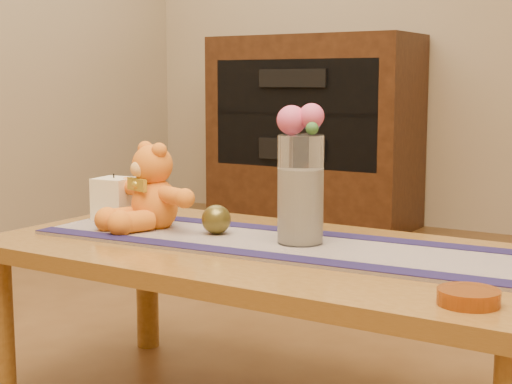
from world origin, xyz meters
The scene contains 23 objects.
coffee_table_top centered at (0.00, 0.00, 0.43)m, with size 1.40×0.70×0.04m, color brown.
table_leg_fl centered at (-0.64, -0.29, 0.21)m, with size 0.07×0.07×0.41m, color brown.
table_leg_bl centered at (-0.64, 0.29, 0.21)m, with size 0.07×0.07×0.41m, color brown.
persian_runner centered at (-0.02, 0.03, 0.45)m, with size 1.20×0.35×0.01m, color #211C4F.
runner_border_near centered at (-0.01, -0.12, 0.46)m, with size 1.20×0.06×0.00m, color #19143D.
runner_border_far centered at (-0.03, 0.17, 0.46)m, with size 1.20×0.06×0.00m, color #19143D.
teddy_bear centered at (-0.38, 0.02, 0.56)m, with size 0.32×0.26×0.21m, color orange, non-canonical shape.
pillar_candle centered at (-0.56, 0.06, 0.52)m, with size 0.10×0.10×0.12m, color #FFEEBB.
candle_wick centered at (-0.56, 0.06, 0.58)m, with size 0.00×0.00×0.01m, color black.
glass_vase centered at (0.05, 0.04, 0.59)m, with size 0.11×0.11×0.26m, color silver.
potpourri_fill centered at (0.05, 0.04, 0.55)m, with size 0.09×0.09×0.18m, color beige.
rose_left centered at (0.03, 0.03, 0.75)m, with size 0.07×0.07×0.07m, color #DD4E79.
rose_right centered at (0.07, 0.05, 0.76)m, with size 0.06×0.06×0.06m, color #DD4E79.
blue_flower_back centered at (0.06, 0.08, 0.75)m, with size 0.04×0.04×0.04m, color #454D97.
blue_flower_side centered at (0.02, 0.06, 0.74)m, with size 0.04×0.04×0.04m, color #454D97.
leaf_sprig centered at (0.09, 0.02, 0.74)m, with size 0.03×0.03×0.03m, color #33662D.
bronze_ball centered at (-0.19, 0.03, 0.50)m, with size 0.08×0.08×0.08m, color brown.
amber_dish centered at (0.54, -0.23, 0.46)m, with size 0.11×0.11×0.03m, color #BF5914.
media_cabinet centered at (-1.20, 2.48, 0.55)m, with size 1.20×0.50×1.10m, color black.
cabinet_cavity centered at (-1.20, 2.25, 0.66)m, with size 1.02×0.03×0.61m, color black.
cabinet_shelf centered at (-1.20, 2.33, 0.66)m, with size 1.02×0.20×0.03m, color black.
stereo_upper centered at (-1.20, 2.35, 0.86)m, with size 0.42×0.28×0.10m, color black.
stereo_lower centered at (-1.20, 2.35, 0.46)m, with size 0.42×0.28×0.12m, color black.
Camera 1 is at (0.93, -1.57, 0.85)m, focal length 54.56 mm.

